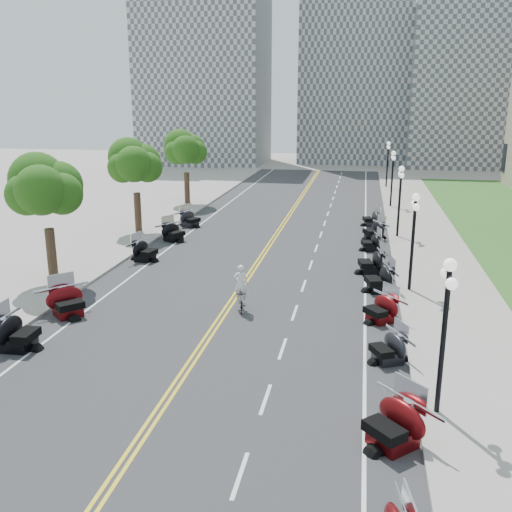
# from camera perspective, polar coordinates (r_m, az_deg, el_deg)

# --- Properties ---
(ground) EXTENTS (160.00, 160.00, 0.00)m
(ground) POSITION_cam_1_polar(r_m,az_deg,el_deg) (27.03, -2.89, -5.25)
(ground) COLOR gray
(road) EXTENTS (16.00, 90.00, 0.01)m
(road) POSITION_cam_1_polar(r_m,az_deg,el_deg) (36.36, 0.76, 0.23)
(road) COLOR #333335
(road) RESTS_ON ground
(centerline_yellow_a) EXTENTS (0.12, 90.00, 0.00)m
(centerline_yellow_a) POSITION_cam_1_polar(r_m,az_deg,el_deg) (36.37, 0.57, 0.25)
(centerline_yellow_a) COLOR yellow
(centerline_yellow_a) RESTS_ON road
(centerline_yellow_b) EXTENTS (0.12, 90.00, 0.00)m
(centerline_yellow_b) POSITION_cam_1_polar(r_m,az_deg,el_deg) (36.33, 0.94, 0.23)
(centerline_yellow_b) COLOR yellow
(centerline_yellow_b) RESTS_ON road
(edge_line_north) EXTENTS (0.12, 90.00, 0.00)m
(edge_line_north) POSITION_cam_1_polar(r_m,az_deg,el_deg) (35.86, 10.88, -0.26)
(edge_line_north) COLOR white
(edge_line_north) RESTS_ON road
(edge_line_south) EXTENTS (0.12, 90.00, 0.00)m
(edge_line_south) POSITION_cam_1_polar(r_m,az_deg,el_deg) (37.94, -8.81, 0.70)
(edge_line_south) COLOR white
(edge_line_south) RESTS_ON road
(lane_dash_3) EXTENTS (0.12, 2.00, 0.00)m
(lane_dash_3) POSITION_cam_1_polar(r_m,az_deg,el_deg) (16.01, -1.61, -21.05)
(lane_dash_3) COLOR white
(lane_dash_3) RESTS_ON road
(lane_dash_4) EXTENTS (0.12, 2.00, 0.00)m
(lane_dash_4) POSITION_cam_1_polar(r_m,az_deg,el_deg) (19.31, 0.97, -14.11)
(lane_dash_4) COLOR white
(lane_dash_4) RESTS_ON road
(lane_dash_5) EXTENTS (0.12, 2.00, 0.00)m
(lane_dash_5) POSITION_cam_1_polar(r_m,az_deg,el_deg) (22.84, 2.67, -9.23)
(lane_dash_5) COLOR white
(lane_dash_5) RESTS_ON road
(lane_dash_6) EXTENTS (0.12, 2.00, 0.00)m
(lane_dash_6) POSITION_cam_1_polar(r_m,az_deg,el_deg) (26.50, 3.89, -5.67)
(lane_dash_6) COLOR white
(lane_dash_6) RESTS_ON road
(lane_dash_7) EXTENTS (0.12, 2.00, 0.00)m
(lane_dash_7) POSITION_cam_1_polar(r_m,az_deg,el_deg) (30.24, 4.79, -2.98)
(lane_dash_7) COLOR white
(lane_dash_7) RESTS_ON road
(lane_dash_8) EXTENTS (0.12, 2.00, 0.00)m
(lane_dash_8) POSITION_cam_1_polar(r_m,az_deg,el_deg) (34.05, 5.49, -0.89)
(lane_dash_8) COLOR white
(lane_dash_8) RESTS_ON road
(lane_dash_9) EXTENTS (0.12, 2.00, 0.00)m
(lane_dash_9) POSITION_cam_1_polar(r_m,az_deg,el_deg) (37.89, 6.05, 0.78)
(lane_dash_9) COLOR white
(lane_dash_9) RESTS_ON road
(lane_dash_10) EXTENTS (0.12, 2.00, 0.00)m
(lane_dash_10) POSITION_cam_1_polar(r_m,az_deg,el_deg) (41.77, 6.50, 2.14)
(lane_dash_10) COLOR white
(lane_dash_10) RESTS_ON road
(lane_dash_11) EXTENTS (0.12, 2.00, 0.00)m
(lane_dash_11) POSITION_cam_1_polar(r_m,az_deg,el_deg) (45.66, 6.88, 3.27)
(lane_dash_11) COLOR white
(lane_dash_11) RESTS_ON road
(lane_dash_12) EXTENTS (0.12, 2.00, 0.00)m
(lane_dash_12) POSITION_cam_1_polar(r_m,az_deg,el_deg) (49.57, 7.20, 4.22)
(lane_dash_12) COLOR white
(lane_dash_12) RESTS_ON road
(lane_dash_13) EXTENTS (0.12, 2.00, 0.00)m
(lane_dash_13) POSITION_cam_1_polar(r_m,az_deg,el_deg) (53.50, 7.48, 5.04)
(lane_dash_13) COLOR white
(lane_dash_13) RESTS_ON road
(lane_dash_14) EXTENTS (0.12, 2.00, 0.00)m
(lane_dash_14) POSITION_cam_1_polar(r_m,az_deg,el_deg) (57.44, 7.71, 5.74)
(lane_dash_14) COLOR white
(lane_dash_14) RESTS_ON road
(lane_dash_15) EXTENTS (0.12, 2.00, 0.00)m
(lane_dash_15) POSITION_cam_1_polar(r_m,az_deg,el_deg) (61.38, 7.92, 6.35)
(lane_dash_15) COLOR white
(lane_dash_15) RESTS_ON road
(lane_dash_16) EXTENTS (0.12, 2.00, 0.00)m
(lane_dash_16) POSITION_cam_1_polar(r_m,az_deg,el_deg) (65.33, 8.10, 6.88)
(lane_dash_16) COLOR white
(lane_dash_16) RESTS_ON road
(lane_dash_17) EXTENTS (0.12, 2.00, 0.00)m
(lane_dash_17) POSITION_cam_1_polar(r_m,az_deg,el_deg) (69.29, 8.26, 7.36)
(lane_dash_17) COLOR white
(lane_dash_17) RESTS_ON road
(lane_dash_18) EXTENTS (0.12, 2.00, 0.00)m
(lane_dash_18) POSITION_cam_1_polar(r_m,az_deg,el_deg) (73.25, 8.41, 7.78)
(lane_dash_18) COLOR white
(lane_dash_18) RESTS_ON road
(lane_dash_19) EXTENTS (0.12, 2.00, 0.00)m
(lane_dash_19) POSITION_cam_1_polar(r_m,az_deg,el_deg) (77.21, 8.54, 8.16)
(lane_dash_19) COLOR white
(lane_dash_19) RESTS_ON road
(sidewalk_north) EXTENTS (5.00, 90.00, 0.15)m
(sidewalk_north) POSITION_cam_1_polar(r_m,az_deg,el_deg) (36.13, 17.40, -0.48)
(sidewalk_north) COLOR #9E9991
(sidewalk_north) RESTS_ON ground
(sidewalk_south) EXTENTS (5.00, 90.00, 0.15)m
(sidewalk_south) POSITION_cam_1_polar(r_m,az_deg,el_deg) (39.45, -14.45, 1.05)
(sidewalk_south) COLOR #9E9991
(sidewalk_south) RESTS_ON ground
(distant_block_a) EXTENTS (18.00, 14.00, 26.00)m
(distant_block_a) POSITION_cam_1_polar(r_m,az_deg,el_deg) (89.90, -5.12, 17.57)
(distant_block_a) COLOR gray
(distant_block_a) RESTS_ON ground
(distant_block_b) EXTENTS (16.00, 12.00, 30.00)m
(distant_block_b) POSITION_cam_1_polar(r_m,az_deg,el_deg) (92.76, 9.87, 18.58)
(distant_block_b) COLOR gray
(distant_block_b) RESTS_ON ground
(distant_block_c) EXTENTS (20.00, 14.00, 22.00)m
(distant_block_c) POSITION_cam_1_polar(r_m,az_deg,el_deg) (91.01, 21.53, 15.31)
(distant_block_c) COLOR gray
(distant_block_c) RESTS_ON ground
(street_lamp_1) EXTENTS (0.50, 1.20, 4.90)m
(street_lamp_1) POSITION_cam_1_polar(r_m,az_deg,el_deg) (18.15, 18.22, -7.84)
(street_lamp_1) COLOR black
(street_lamp_1) RESTS_ON sidewalk_north
(street_lamp_2) EXTENTS (0.50, 1.20, 4.90)m
(street_lamp_2) POSITION_cam_1_polar(r_m,az_deg,el_deg) (29.52, 15.39, 1.28)
(street_lamp_2) COLOR black
(street_lamp_2) RESTS_ON sidewalk_north
(street_lamp_3) EXTENTS (0.50, 1.20, 4.90)m
(street_lamp_3) POSITION_cam_1_polar(r_m,az_deg,el_deg) (41.24, 14.14, 5.28)
(street_lamp_3) COLOR black
(street_lamp_3) RESTS_ON sidewalk_north
(street_lamp_4) EXTENTS (0.50, 1.20, 4.90)m
(street_lamp_4) POSITION_cam_1_polar(r_m,az_deg,el_deg) (53.09, 13.45, 7.50)
(street_lamp_4) COLOR black
(street_lamp_4) RESTS_ON sidewalk_north
(street_lamp_5) EXTENTS (0.50, 1.20, 4.90)m
(street_lamp_5) POSITION_cam_1_polar(r_m,az_deg,el_deg) (65.00, 13.00, 8.91)
(street_lamp_5) COLOR black
(street_lamp_5) RESTS_ON sidewalk_north
(tree_2) EXTENTS (4.80, 4.80, 9.20)m
(tree_2) POSITION_cam_1_polar(r_m,az_deg,el_deg) (31.37, -20.28, 5.70)
(tree_2) COLOR #235619
(tree_2) RESTS_ON sidewalk_south
(tree_3) EXTENTS (4.80, 4.80, 9.20)m
(tree_3) POSITION_cam_1_polar(r_m,az_deg,el_deg) (42.02, -11.96, 8.56)
(tree_3) COLOR #235619
(tree_3) RESTS_ON sidewalk_south
(tree_4) EXTENTS (4.80, 4.80, 9.20)m
(tree_4) POSITION_cam_1_polar(r_m,az_deg,el_deg) (53.25, -7.02, 10.15)
(tree_4) COLOR #235619
(tree_4) RESTS_ON sidewalk_south
(motorcycle_n_3) EXTENTS (3.07, 3.07, 1.52)m
(motorcycle_n_3) POSITION_cam_1_polar(r_m,az_deg,el_deg) (17.15, 13.59, -15.81)
(motorcycle_n_3) COLOR #590A0C
(motorcycle_n_3) RESTS_ON road
(motorcycle_n_4) EXTENTS (2.44, 2.44, 1.26)m
(motorcycle_n_4) POSITION_cam_1_polar(r_m,az_deg,el_deg) (22.05, 13.10, -8.80)
(motorcycle_n_4) COLOR black
(motorcycle_n_4) RESTS_ON road
(motorcycle_n_5) EXTENTS (2.69, 2.69, 1.34)m
(motorcycle_n_5) POSITION_cam_1_polar(r_m,az_deg,el_deg) (25.79, 12.39, -5.05)
(motorcycle_n_5) COLOR #590A0C
(motorcycle_n_5) RESTS_ON road
(motorcycle_n_6) EXTENTS (2.58, 2.58, 1.46)m
(motorcycle_n_6) POSITION_cam_1_polar(r_m,az_deg,el_deg) (29.73, 12.27, -2.17)
(motorcycle_n_6) COLOR black
(motorcycle_n_6) RESTS_ON road
(motorcycle_n_7) EXTENTS (2.52, 2.52, 1.49)m
(motorcycle_n_7) POSITION_cam_1_polar(r_m,az_deg,el_deg) (32.67, 11.49, -0.50)
(motorcycle_n_7) COLOR black
(motorcycle_n_7) RESTS_ON road
(motorcycle_n_8) EXTENTS (2.15, 2.15, 1.24)m
(motorcycle_n_8) POSITION_cam_1_polar(r_m,az_deg,el_deg) (37.69, 11.43, 1.43)
(motorcycle_n_8) COLOR black
(motorcycle_n_8) RESTS_ON road
(motorcycle_n_9) EXTENTS (2.69, 2.69, 1.39)m
(motorcycle_n_9) POSITION_cam_1_polar(r_m,az_deg,el_deg) (40.84, 11.73, 2.60)
(motorcycle_n_9) COLOR black
(motorcycle_n_9) RESTS_ON road
(motorcycle_n_10) EXTENTS (2.24, 2.24, 1.33)m
(motorcycle_n_10) POSITION_cam_1_polar(r_m,az_deg,el_deg) (45.17, 11.47, 3.79)
(motorcycle_n_10) COLOR black
(motorcycle_n_10) RESTS_ON road
(motorcycle_s_4) EXTENTS (2.26, 2.26, 1.53)m
(motorcycle_s_4) POSITION_cam_1_polar(r_m,az_deg,el_deg) (24.36, -22.76, -6.93)
(motorcycle_s_4) COLOR black
(motorcycle_s_4) RESTS_ON road
(motorcycle_s_5) EXTENTS (3.05, 3.05, 1.51)m
(motorcycle_s_5) POSITION_cam_1_polar(r_m,az_deg,el_deg) (27.19, -18.36, -4.22)
(motorcycle_s_5) COLOR #590A0C
(motorcycle_s_5) RESTS_ON road
(motorcycle_s_7) EXTENTS (2.35, 2.35, 1.39)m
(motorcycle_s_7) POSITION_cam_1_polar(r_m,az_deg,el_deg) (35.26, -11.07, 0.62)
(motorcycle_s_7) COLOR black
(motorcycle_s_7) RESTS_ON road
(motorcycle_s_8) EXTENTS (2.74, 2.74, 1.40)m
(motorcycle_s_8) POSITION_cam_1_polar(r_m,az_deg,el_deg) (39.88, -8.26, 2.47)
(motorcycle_s_8) COLOR black
(motorcycle_s_8) RESTS_ON road
(motorcycle_s_9) EXTENTS (2.62, 2.62, 1.38)m
(motorcycle_s_9) POSITION_cam_1_polar(r_m,az_deg,el_deg) (44.31, -6.61, 3.80)
(motorcycle_s_9) COLOR black
(motorcycle_s_9) RESTS_ON road
(bicycle) EXTENTS (0.83, 1.70, 0.99)m
(bicycle) POSITION_cam_1_polar(r_m,az_deg,el_deg) (26.61, -1.51, -4.44)
(bicycle) COLOR #A51414
(bicycle) RESTS_ON road
(cyclist_rider) EXTENTS (0.68, 0.45, 1.86)m
(cyclist_rider) POSITION_cam_1_polar(r_m,az_deg,el_deg) (26.16, -1.53, -1.51)
(cyclist_rider) COLOR silver
(cyclist_rider) RESTS_ON bicycle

